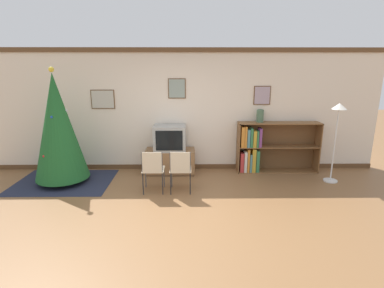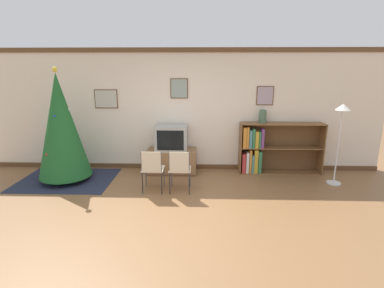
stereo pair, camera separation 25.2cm
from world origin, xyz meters
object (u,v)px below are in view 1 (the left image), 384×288
Objects in this scene: television at (170,138)px; folding_chair_right at (180,169)px; tv_console at (170,161)px; folding_chair_left at (153,169)px; christmas_tree at (58,127)px; vase at (260,116)px; standing_lamp at (337,122)px; bookshelf at (263,148)px.

television is 0.84× the size of folding_chair_right.
folding_chair_left is at bearing -103.20° from tv_console.
vase is at bearing 9.42° from christmas_tree.
christmas_tree is at bearing -166.12° from tv_console.
television is at bearing 170.75° from standing_lamp.
tv_console is 0.60× the size of bookshelf.
television is at bearing 13.81° from christmas_tree.
standing_lamp is (3.60, 0.54, 0.77)m from folding_chair_left.
vase is (1.98, 0.15, 1.00)m from tv_console.
christmas_tree is 2.10m from folding_chair_left.
christmas_tree reaches higher than folding_chair_right.
vase is (-0.09, 0.05, 0.73)m from bookshelf.
vase is at bearing 152.92° from standing_lamp.
tv_console is at bearing -177.22° from bookshelf.
folding_chair_right is at bearing -146.80° from bookshelf.
folding_chair_right is 2.17m from bookshelf.
bookshelf is 1.60m from standing_lamp.
christmas_tree is 2.80× the size of folding_chair_right.
folding_chair_left is at bearing -171.50° from standing_lamp.
folding_chair_right is at bearing -170.13° from standing_lamp.
bookshelf reaches higher than folding_chair_right.
christmas_tree is 1.27× the size of bookshelf.
bookshelf reaches higher than tv_console.
folding_chair_left is 3.72m from standing_lamp.
standing_lamp is (1.37, -0.70, -0.02)m from vase.
folding_chair_right is 2.27m from vase.
vase reaches higher than folding_chair_left.
standing_lamp is at bearing -0.14° from christmas_tree.
standing_lamp reaches higher than folding_chair_right.
television is 1.16m from folding_chair_left.
tv_console is at bearing 170.71° from standing_lamp.
television reaches higher than folding_chair_left.
folding_chair_right is at bearing -12.86° from christmas_tree.
television is 2.44× the size of vase.
television is at bearing -90.00° from tv_console.
tv_console is 2.22m from vase.
bookshelf is 6.39× the size of vase.
tv_console is 2.09m from bookshelf.
vase is (1.98, 0.16, 0.46)m from television.
folding_chair_right is 3.23m from standing_lamp.
tv_console is (2.16, 0.53, -0.88)m from christmas_tree.
christmas_tree is 5.51m from standing_lamp.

